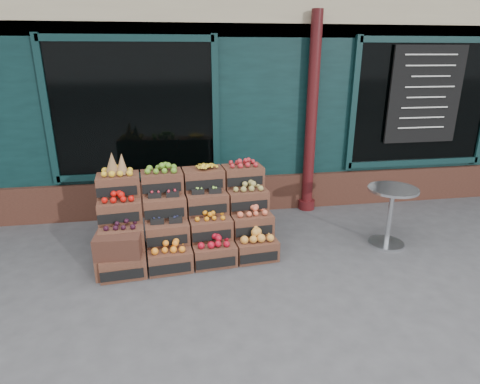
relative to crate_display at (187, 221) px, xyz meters
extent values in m
plane|color=#404043|center=(0.91, -0.82, -0.43)|extent=(60.00, 60.00, 0.00)
cube|color=black|center=(0.91, 4.38, 1.97)|extent=(12.00, 6.00, 4.80)
cube|color=black|center=(0.91, 1.43, 1.07)|extent=(12.00, 0.12, 3.00)
cube|color=#402219|center=(0.91, 1.36, -0.13)|extent=(12.00, 0.18, 0.60)
cube|color=black|center=(-0.69, 1.36, 1.32)|extent=(2.40, 0.06, 2.00)
cube|color=black|center=(4.11, 1.36, 1.32)|extent=(2.40, 0.06, 2.00)
cylinder|color=#430F11|center=(2.11, 1.23, 1.17)|extent=(0.18, 0.18, 3.20)
cube|color=black|center=(4.11, 1.28, 1.47)|extent=(1.30, 0.04, 1.60)
cube|color=#553021|center=(-0.79, -0.52, -0.29)|extent=(0.57, 0.42, 0.27)
cube|color=black|center=(-0.78, -0.72, -0.32)|extent=(0.50, 0.06, 0.12)
cube|color=yellow|center=(-0.79, -0.52, -0.12)|extent=(0.46, 0.32, 0.09)
cube|color=#553021|center=(-0.24, -0.47, -0.29)|extent=(0.57, 0.42, 0.27)
cube|color=black|center=(-0.22, -0.67, -0.32)|extent=(0.50, 0.06, 0.12)
cube|color=orange|center=(-0.24, -0.47, -0.11)|extent=(0.46, 0.32, 0.10)
cube|color=#553021|center=(0.32, -0.42, -0.29)|extent=(0.57, 0.42, 0.27)
cube|color=black|center=(0.34, -0.62, -0.32)|extent=(0.50, 0.06, 0.12)
cube|color=#A10C1C|center=(0.32, -0.42, -0.11)|extent=(0.46, 0.32, 0.10)
cube|color=#553021|center=(0.88, -0.37, -0.29)|extent=(0.57, 0.42, 0.27)
cube|color=black|center=(0.90, -0.57, -0.32)|extent=(0.50, 0.06, 0.12)
cube|color=orange|center=(0.88, -0.37, -0.10)|extent=(0.46, 0.32, 0.13)
cube|color=#553021|center=(-0.82, -0.30, -0.02)|extent=(0.57, 0.42, 0.27)
cube|color=black|center=(-0.80, -0.49, -0.05)|extent=(0.50, 0.06, 0.12)
cube|color=black|center=(-0.82, -0.30, 0.15)|extent=(0.46, 0.32, 0.07)
cube|color=#553021|center=(-0.26, -0.24, -0.02)|extent=(0.57, 0.42, 0.27)
cube|color=black|center=(-0.24, -0.44, -0.05)|extent=(0.50, 0.06, 0.12)
cube|color=#1F2242|center=(-0.26, -0.24, 0.13)|extent=(0.46, 0.32, 0.03)
cube|color=#553021|center=(0.30, -0.19, -0.02)|extent=(0.57, 0.42, 0.27)
cube|color=black|center=(0.32, -0.39, -0.05)|extent=(0.50, 0.06, 0.12)
cube|color=orange|center=(0.30, -0.19, 0.15)|extent=(0.46, 0.32, 0.07)
cube|color=#553021|center=(0.86, -0.14, -0.02)|extent=(0.57, 0.42, 0.27)
cube|color=black|center=(0.88, -0.34, -0.05)|extent=(0.50, 0.06, 0.12)
cube|color=#DF6341|center=(0.86, -0.14, 0.15)|extent=(0.46, 0.32, 0.09)
cube|color=#553021|center=(-0.84, -0.07, 0.25)|extent=(0.57, 0.42, 0.27)
cube|color=black|center=(-0.82, -0.27, 0.22)|extent=(0.50, 0.06, 0.12)
cube|color=red|center=(-0.84, -0.07, 0.43)|extent=(0.46, 0.32, 0.09)
cube|color=#553021|center=(-0.28, -0.02, 0.25)|extent=(0.57, 0.42, 0.27)
cube|color=black|center=(-0.26, -0.22, 0.22)|extent=(0.50, 0.06, 0.12)
cube|color=#B22030|center=(-0.28, -0.02, 0.40)|extent=(0.46, 0.32, 0.04)
cube|color=#553021|center=(0.28, 0.03, 0.25)|extent=(0.57, 0.42, 0.27)
cube|color=black|center=(0.30, -0.17, 0.22)|extent=(0.50, 0.06, 0.12)
cube|color=#97D44E|center=(0.28, 0.03, 0.40)|extent=(0.46, 0.32, 0.03)
cube|color=#553021|center=(0.84, 0.08, 0.25)|extent=(0.57, 0.42, 0.27)
cube|color=black|center=(0.86, -0.12, 0.22)|extent=(0.50, 0.06, 0.12)
cube|color=#9E904A|center=(0.84, 0.08, 0.43)|extent=(0.46, 0.32, 0.09)
cube|color=#553021|center=(-0.86, 0.16, 0.52)|extent=(0.57, 0.42, 0.27)
cube|color=black|center=(-0.84, -0.04, 0.49)|extent=(0.50, 0.06, 0.12)
cube|color=gold|center=(-0.86, 0.16, 0.70)|extent=(0.46, 0.32, 0.09)
cube|color=#553021|center=(-0.30, 0.21, 0.52)|extent=(0.57, 0.42, 0.27)
cube|color=black|center=(-0.28, 0.01, 0.49)|extent=(0.50, 0.06, 0.12)
cube|color=#5B9025|center=(-0.30, 0.21, 0.70)|extent=(0.46, 0.32, 0.09)
cube|color=#553021|center=(0.26, 0.26, 0.52)|extent=(0.57, 0.42, 0.27)
cube|color=black|center=(0.28, 0.06, 0.49)|extent=(0.50, 0.06, 0.12)
cube|color=yellow|center=(0.26, 0.26, 0.69)|extent=(0.46, 0.32, 0.08)
cube|color=#553021|center=(0.82, 0.31, 0.52)|extent=(0.57, 0.42, 0.27)
cube|color=black|center=(0.84, 0.11, 0.49)|extent=(0.50, 0.06, 0.12)
cube|color=#B12229|center=(0.82, 0.31, 0.69)|extent=(0.46, 0.32, 0.08)
cube|color=#402219|center=(0.02, -0.22, -0.29)|extent=(2.25, 0.57, 0.27)
cube|color=#402219|center=(0.00, 0.01, -0.16)|extent=(2.25, 0.57, 0.54)
cube|color=#402219|center=(-0.02, 0.24, -0.02)|extent=(2.25, 0.57, 0.81)
cone|color=olive|center=(-0.91, 0.16, 0.81)|extent=(0.19, 0.19, 0.31)
cone|color=olive|center=(-0.79, 0.20, 0.79)|extent=(0.17, 0.17, 0.27)
cube|color=#553021|center=(-0.83, -0.50, -0.30)|extent=(0.56, 0.40, 0.27)
cube|color=#402219|center=(-0.83, -0.50, -0.03)|extent=(0.56, 0.40, 0.27)
cylinder|color=#B4B6BB|center=(2.79, -0.29, -0.41)|extent=(0.49, 0.49, 0.03)
cylinder|color=#B4B6BB|center=(2.79, -0.29, -0.02)|extent=(0.07, 0.07, 0.81)
cylinder|color=#B4B6BB|center=(2.79, -0.29, 0.40)|extent=(0.67, 0.67, 0.03)
imported|color=#1C6230|center=(-0.48, 1.91, 0.64)|extent=(0.90, 0.74, 2.14)
camera|label=1|loc=(-0.10, -5.01, 2.16)|focal=30.00mm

